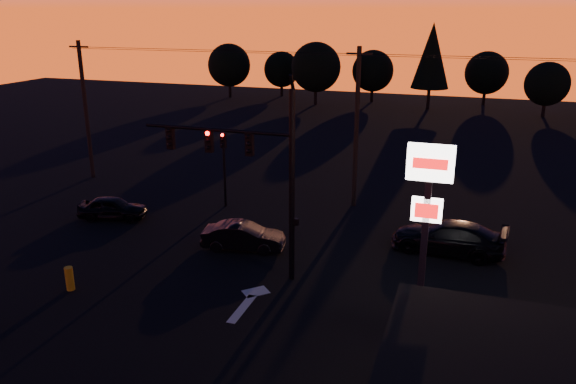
% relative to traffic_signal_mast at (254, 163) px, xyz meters
% --- Properties ---
extents(ground, '(120.00, 120.00, 0.00)m').
position_rel_traffic_signal_mast_xyz_m(ground, '(0.10, -3.99, -4.94)').
color(ground, black).
rests_on(ground, ground).
extents(lane_arrow, '(1.20, 3.10, 0.01)m').
position_rel_traffic_signal_mast_xyz_m(lane_arrow, '(0.60, -2.33, -4.93)').
color(lane_arrow, beige).
rests_on(lane_arrow, ground).
extents(traffic_signal_mast, '(6.79, 0.52, 8.58)m').
position_rel_traffic_signal_mast_xyz_m(traffic_signal_mast, '(0.00, 0.00, 0.00)').
color(traffic_signal_mast, black).
rests_on(traffic_signal_mast, ground).
extents(secondary_signal, '(0.30, 0.31, 4.35)m').
position_rel_traffic_signal_mast_xyz_m(secondary_signal, '(-4.90, 7.49, -2.07)').
color(secondary_signal, black).
rests_on(secondary_signal, ground).
extents(pylon_sign, '(1.50, 0.28, 6.80)m').
position_rel_traffic_signal_mast_xyz_m(pylon_sign, '(7.10, -2.49, -0.02)').
color(pylon_sign, black).
rests_on(pylon_sign, ground).
extents(utility_pole_0, '(1.40, 0.26, 9.00)m').
position_rel_traffic_signal_mast_xyz_m(utility_pole_0, '(-15.90, 10.01, -0.34)').
color(utility_pole_0, black).
rests_on(utility_pole_0, ground).
extents(utility_pole_1, '(1.40, 0.26, 9.00)m').
position_rel_traffic_signal_mast_xyz_m(utility_pole_1, '(2.10, 10.01, -0.34)').
color(utility_pole_1, black).
rests_on(utility_pole_1, ground).
extents(power_wires, '(36.00, 1.22, 0.07)m').
position_rel_traffic_signal_mast_xyz_m(power_wires, '(2.10, 10.01, 3.63)').
color(power_wires, black).
rests_on(power_wires, ground).
extents(bollard, '(0.33, 0.33, 0.99)m').
position_rel_traffic_signal_mast_xyz_m(bollard, '(-6.63, -3.81, -4.44)').
color(bollard, '#CE960E').
rests_on(bollard, ground).
extents(tree_0, '(5.36, 5.36, 6.74)m').
position_rel_traffic_signal_mast_xyz_m(tree_0, '(-21.90, 46.01, -0.88)').
color(tree_0, black).
rests_on(tree_0, ground).
extents(tree_1, '(4.54, 4.54, 5.71)m').
position_rel_traffic_signal_mast_xyz_m(tree_1, '(-15.90, 49.01, -1.50)').
color(tree_1, black).
rests_on(tree_1, ground).
extents(tree_2, '(5.77, 5.78, 7.26)m').
position_rel_traffic_signal_mast_xyz_m(tree_2, '(-9.90, 44.01, -0.57)').
color(tree_2, black).
rests_on(tree_2, ground).
extents(tree_3, '(4.95, 4.95, 6.22)m').
position_rel_traffic_signal_mast_xyz_m(tree_3, '(-3.90, 48.01, -1.19)').
color(tree_3, black).
rests_on(tree_3, ground).
extents(tree_4, '(4.18, 4.18, 9.50)m').
position_rel_traffic_signal_mast_xyz_m(tree_4, '(3.10, 45.01, 0.99)').
color(tree_4, black).
rests_on(tree_4, ground).
extents(tree_5, '(4.95, 4.95, 6.22)m').
position_rel_traffic_signal_mast_xyz_m(tree_5, '(9.10, 50.01, -1.19)').
color(tree_5, black).
rests_on(tree_5, ground).
extents(tree_6, '(4.54, 4.54, 5.71)m').
position_rel_traffic_signal_mast_xyz_m(tree_6, '(15.10, 44.01, -1.50)').
color(tree_6, black).
rests_on(tree_6, ground).
extents(car_left, '(3.88, 2.34, 1.24)m').
position_rel_traffic_signal_mast_xyz_m(car_left, '(-9.86, 3.70, -4.32)').
color(car_left, black).
rests_on(car_left, ground).
extents(car_mid, '(4.07, 2.02, 1.28)m').
position_rel_traffic_signal_mast_xyz_m(car_mid, '(-1.53, 2.21, -4.30)').
color(car_mid, black).
rests_on(car_mid, ground).
extents(car_right, '(5.36, 2.55, 1.51)m').
position_rel_traffic_signal_mast_xyz_m(car_right, '(7.67, 4.90, -4.18)').
color(car_right, black).
rests_on(car_right, ground).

